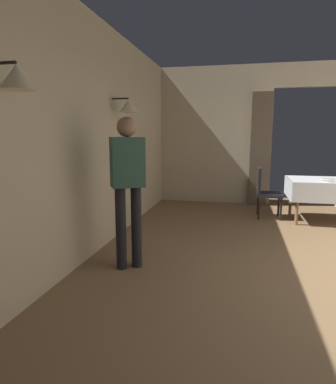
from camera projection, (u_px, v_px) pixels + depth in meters
name	position (u px, v px, depth m)	size (l,w,h in m)	color
wall_left	(68.00, 137.00, 3.64)	(0.49, 8.40, 3.00)	beige
wall_back	(306.00, 136.00, 6.98)	(6.40, 0.27, 3.00)	beige
dining_table_mid	(323.00, 186.00, 5.83)	(1.18, 1.00, 0.75)	olive
chair_mid_left	(265.00, 190.00, 6.11)	(0.44, 0.44, 0.93)	black
plate_mid_a	(328.00, 181.00, 5.55)	(0.23, 0.23, 0.01)	white
plate_mid_b	(328.00, 179.00, 5.83)	(0.21, 0.21, 0.01)	white
person_waiter_by_doorway	(128.00, 180.00, 3.69)	(0.42, 0.38, 1.72)	black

